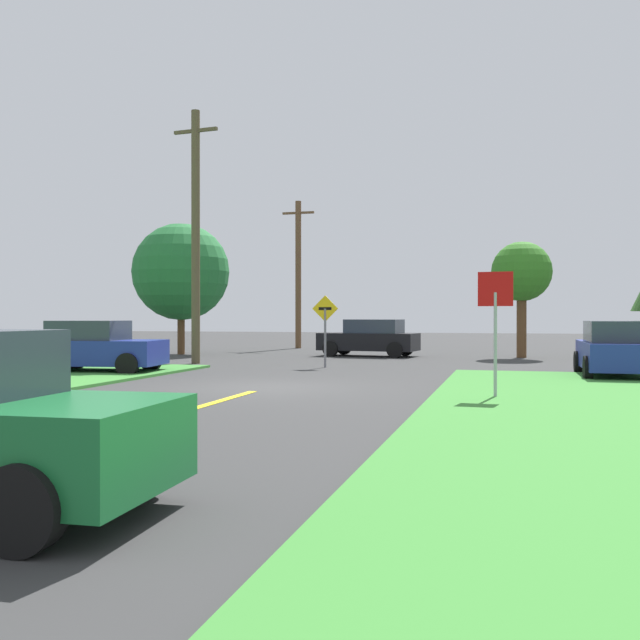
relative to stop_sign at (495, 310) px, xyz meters
name	(u,v)px	position (x,y,z in m)	size (l,w,h in m)	color
ground_plane	(267,387)	(-5.48, 1.27, -1.88)	(120.00, 120.00, 0.00)	#353535
lane_stripe_center	(74,443)	(-5.48, -6.73, -1.87)	(0.20, 14.00, 0.01)	yellow
stop_sign	(495,310)	(0.00, 0.00, 0.00)	(0.72, 0.08, 2.68)	#9EA0A8
car_on_crossroad	(614,350)	(3.18, 6.48, -1.07)	(1.91, 4.00, 1.62)	navy
car_approaching_junction	(370,338)	(-5.64, 15.40, -1.07)	(4.46, 2.37, 1.62)	black
parked_car_near_building	(97,347)	(-12.03, 4.12, -1.07)	(4.01, 2.45, 1.62)	navy
utility_pole_mid	(196,234)	(-10.95, 8.92, 2.92)	(1.80, 0.32, 9.37)	brown
utility_pole_far	(298,273)	(-10.97, 22.18, 2.28)	(1.80, 0.32, 8.11)	brown
direction_sign	(325,323)	(-5.82, 8.27, -0.34)	(0.91, 0.08, 2.47)	slate
pine_tree_center	(522,273)	(0.78, 16.05, 1.73)	(2.53, 2.53, 4.93)	brown
oak_tree_right	(181,272)	(-14.40, 14.77, 1.93)	(4.47, 4.47, 6.05)	brown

